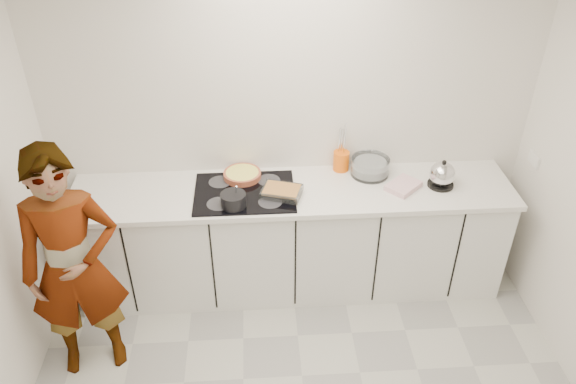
{
  "coord_description": "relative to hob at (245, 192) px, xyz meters",
  "views": [
    {
      "loc": [
        -0.26,
        -2.09,
        3.19
      ],
      "look_at": [
        -0.05,
        1.05,
        1.05
      ],
      "focal_mm": 35.0,
      "sensor_mm": 36.0,
      "label": 1
    }
  ],
  "objects": [
    {
      "name": "cook",
      "position": [
        -1.07,
        -0.65,
        -0.07
      ],
      "size": [
        0.69,
        0.52,
        1.69
      ],
      "primitive_type": "imported",
      "rotation": [
        0.0,
        0.0,
        0.21
      ],
      "color": "white",
      "rests_on": "floor"
    },
    {
      "name": "tart_dish",
      "position": [
        -0.02,
        0.19,
        0.03
      ],
      "size": [
        0.36,
        0.36,
        0.05
      ],
      "color": "#AC5135",
      "rests_on": "hob"
    },
    {
      "name": "wall_back",
      "position": [
        0.35,
        0.34,
        0.38
      ],
      "size": [
        3.6,
        0.0,
        2.6
      ],
      "primitive_type": "cube",
      "color": "white",
      "rests_on": "ground"
    },
    {
      "name": "base_cabinets",
      "position": [
        0.35,
        0.02,
        -0.48
      ],
      "size": [
        3.2,
        0.58,
        0.87
      ],
      "primitive_type": "cube",
      "color": "white",
      "rests_on": "floor"
    },
    {
      "name": "kettle",
      "position": [
        1.44,
        0.01,
        0.08
      ],
      "size": [
        0.23,
        0.23,
        0.22
      ],
      "color": "black",
      "rests_on": "countertop"
    },
    {
      "name": "mixing_bowl",
      "position": [
        0.95,
        0.2,
        0.05
      ],
      "size": [
        0.37,
        0.37,
        0.13
      ],
      "color": "silver",
      "rests_on": "countertop"
    },
    {
      "name": "hob",
      "position": [
        0.0,
        0.0,
        0.0
      ],
      "size": [
        0.72,
        0.54,
        0.01
      ],
      "primitive_type": "cube",
      "color": "black",
      "rests_on": "countertop"
    },
    {
      "name": "utensil_crock",
      "position": [
        0.74,
        0.28,
        0.07
      ],
      "size": [
        0.13,
        0.13,
        0.15
      ],
      "primitive_type": "cylinder",
      "rotation": [
        0.0,
        0.0,
        -0.09
      ],
      "color": "#FE660A",
      "rests_on": "countertop"
    },
    {
      "name": "tea_towel",
      "position": [
        1.16,
        -0.01,
        0.01
      ],
      "size": [
        0.3,
        0.3,
        0.04
      ],
      "primitive_type": "cube",
      "rotation": [
        0.0,
        0.0,
        0.74
      ],
      "color": "white",
      "rests_on": "countertop"
    },
    {
      "name": "baking_dish",
      "position": [
        0.27,
        -0.06,
        0.04
      ],
      "size": [
        0.32,
        0.28,
        0.05
      ],
      "color": "silver",
      "rests_on": "hob"
    },
    {
      "name": "saucepan",
      "position": [
        -0.08,
        -0.17,
        0.06
      ],
      "size": [
        0.18,
        0.18,
        0.17
      ],
      "color": "black",
      "rests_on": "hob"
    },
    {
      "name": "countertop",
      "position": [
        0.35,
        0.02,
        -0.03
      ],
      "size": [
        3.24,
        0.64,
        0.04
      ],
      "primitive_type": "cube",
      "color": "white",
      "rests_on": "base_cabinets"
    },
    {
      "name": "ceiling",
      "position": [
        0.35,
        -1.26,
        1.68
      ],
      "size": [
        3.6,
        3.2,
        0.0
      ],
      "primitive_type": "cube",
      "color": "white",
      "rests_on": "wall_back"
    }
  ]
}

